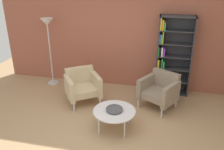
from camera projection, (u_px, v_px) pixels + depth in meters
ground_plane at (97, 141)px, 4.36m from camera, size 8.32×8.32×0.00m
brick_back_panel at (123, 30)px, 5.98m from camera, size 6.40×0.12×2.90m
bookshelf_tall at (171, 57)px, 5.75m from camera, size 0.80×0.30×1.90m
coffee_table_low at (114, 112)px, 4.57m from camera, size 0.80×0.80×0.40m
decorative_bowl at (114, 109)px, 4.54m from camera, size 0.32×0.32×0.05m
armchair_spare_guest at (82, 85)px, 5.50m from camera, size 0.94×0.93×0.78m
armchair_corner_red at (160, 90)px, 5.31m from camera, size 0.93×0.91×0.78m
floor_lamp_torchiere at (48, 30)px, 6.02m from camera, size 0.32×0.32×1.74m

